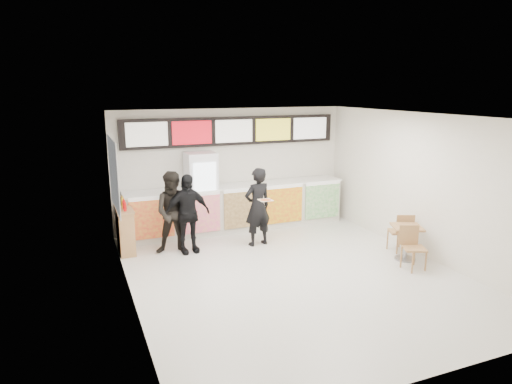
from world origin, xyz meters
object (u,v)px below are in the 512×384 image
customer_main (258,207)px  service_counter (238,207)px  customer_left (175,213)px  condiment_ledge (125,230)px  cafe_table (406,236)px  drinks_fridge (202,194)px  customer_mid (187,214)px

customer_main → service_counter: bearing=-99.3°
customer_main → customer_left: bearing=-15.5°
customer_left → condiment_ledge: size_ratio=1.54×
service_counter → customer_left: customer_left is taller
service_counter → cafe_table: bearing=-52.6°
customer_main → cafe_table: (2.50, -2.01, -0.39)m
service_counter → customer_main: customer_main is taller
drinks_fridge → condiment_ledge: (-1.88, -0.63, -0.50)m
customer_main → customer_left: customer_left is taller
drinks_fridge → customer_left: drinks_fridge is taller
service_counter → drinks_fridge: (-0.93, 0.02, 0.43)m
cafe_table → customer_mid: bearing=176.0°
service_counter → cafe_table: service_counter is taller
customer_main → condiment_ledge: bearing=-22.4°
cafe_table → service_counter: bearing=151.0°
drinks_fridge → customer_mid: (-0.64, -1.15, -0.14)m
drinks_fridge → customer_mid: size_ratio=1.16×
drinks_fridge → cafe_table: size_ratio=1.33×
service_counter → customer_mid: (-1.58, -1.14, 0.29)m
service_counter → customer_left: size_ratio=3.11×
service_counter → drinks_fridge: bearing=179.0°
drinks_fridge → cafe_table: 4.78m
cafe_table → customer_main: bearing=164.8°
customer_main → customer_left: 1.84m
condiment_ledge → service_counter: bearing=12.2°
drinks_fridge → condiment_ledge: 2.05m
customer_left → customer_mid: (0.25, -0.07, -0.03)m
customer_main → customer_mid: bearing=-13.9°
customer_main → condiment_ledge: customer_main is taller
drinks_fridge → cafe_table: (3.43, -3.29, -0.50)m
drinks_fridge → customer_mid: bearing=-119.1°
customer_mid → cafe_table: 4.62m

